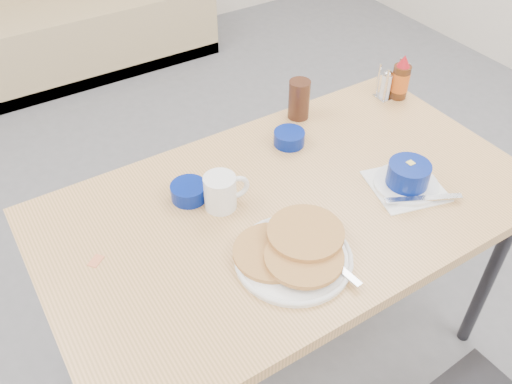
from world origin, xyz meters
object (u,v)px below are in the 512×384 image
booth_bench (58,18)px  amber_tumbler (299,99)px  coffee_mug (222,191)px  syrup_bottle (401,79)px  butter_bowl (289,138)px  dining_table (290,217)px  pancake_plate (294,252)px  creamer_bowl (189,192)px  condiment_caddy (391,85)px  grits_setting (408,178)px

booth_bench → amber_tumbler: bearing=-83.1°
coffee_mug → syrup_bottle: 0.83m
amber_tumbler → syrup_bottle: (0.38, -0.09, 0.00)m
coffee_mug → butter_bowl: bearing=23.3°
dining_table → amber_tumbler: 0.45m
amber_tumbler → syrup_bottle: size_ratio=0.83×
pancake_plate → syrup_bottle: bearing=29.6°
creamer_bowl → syrup_bottle: 0.88m
booth_bench → condiment_caddy: 2.39m
amber_tumbler → pancake_plate: bearing=-126.5°
dining_table → condiment_caddy: (0.62, 0.28, 0.11)m
syrup_bottle → creamer_bowl: bearing=-174.4°
pancake_plate → syrup_bottle: syrup_bottle is taller
grits_setting → condiment_caddy: (0.30, 0.40, 0.01)m
pancake_plate → grits_setting: 0.44m
booth_bench → butter_bowl: (0.15, -2.31, 0.43)m
coffee_mug → butter_bowl: (0.32, 0.14, -0.03)m
pancake_plate → amber_tumbler: 0.64m
grits_setting → butter_bowl: bearing=115.4°
butter_bowl → booth_bench: bearing=93.7°
coffee_mug → syrup_bottle: bearing=11.4°
pancake_plate → butter_bowl: size_ratio=3.17×
coffee_mug → amber_tumbler: amber_tumbler is taller
butter_bowl → condiment_caddy: 0.47m
booth_bench → grits_setting: booth_bench is taller
creamer_bowl → condiment_caddy: (0.86, 0.11, 0.02)m
pancake_plate → coffee_mug: bearing=102.0°
coffee_mug → creamer_bowl: bearing=129.4°
grits_setting → butter_bowl: grits_setting is taller
creamer_bowl → amber_tumbler: amber_tumbler is taller
dining_table → pancake_plate: 0.23m
condiment_caddy → pancake_plate: bearing=-145.3°
booth_bench → pancake_plate: 2.75m
dining_table → coffee_mug: bearing=152.7°
booth_bench → coffee_mug: booth_bench is taller
coffee_mug → pancake_plate: bearing=-78.0°
coffee_mug → grits_setting: coffee_mug is taller
pancake_plate → coffee_mug: coffee_mug is taller
booth_bench → pancake_plate: size_ratio=6.06×
dining_table → syrup_bottle: syrup_bottle is taller
condiment_caddy → dining_table: bearing=-152.8°
grits_setting → creamer_bowl: bearing=152.2°
condiment_caddy → syrup_bottle: 0.04m
dining_table → grits_setting: (0.32, -0.13, 0.10)m
butter_bowl → amber_tumbler: (0.11, 0.11, 0.05)m
dining_table → pancake_plate: bearing=-123.5°
butter_bowl → condiment_caddy: condiment_caddy is taller
condiment_caddy → amber_tumbler: bearing=173.0°
booth_bench → condiment_caddy: booth_bench is taller
dining_table → condiment_caddy: bearing=23.9°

